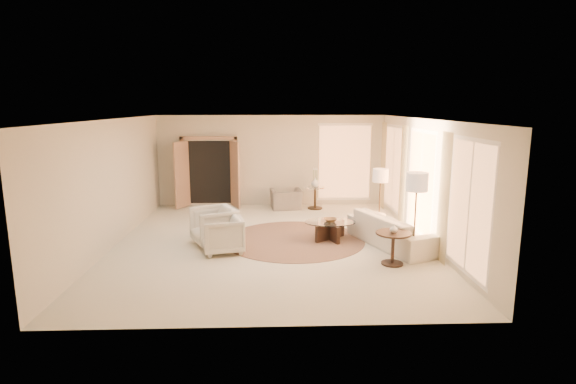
{
  "coord_description": "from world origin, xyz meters",
  "views": [
    {
      "loc": [
        0.03,
        -9.91,
        3.1
      ],
      "look_at": [
        0.4,
        0.4,
        1.1
      ],
      "focal_mm": 28.0,
      "sensor_mm": 36.0,
      "label": 1
    }
  ],
  "objects_px": {
    "sofa": "(393,230)",
    "end_vase": "(394,229)",
    "accent_chair": "(286,196)",
    "side_vase": "(315,182)",
    "bowl": "(330,220)",
    "side_table": "(315,195)",
    "floor_lamp_far": "(417,186)",
    "armchair_right": "(222,233)",
    "coffee_table": "(330,228)",
    "end_table": "(393,243)",
    "floor_lamp_near": "(380,178)",
    "armchair_left": "(214,224)"
  },
  "relations": [
    {
      "from": "armchair_left",
      "to": "bowl",
      "type": "height_order",
      "value": "armchair_left"
    },
    {
      "from": "armchair_right",
      "to": "floor_lamp_far",
      "type": "relative_size",
      "value": 0.47
    },
    {
      "from": "coffee_table",
      "to": "end_table",
      "type": "height_order",
      "value": "end_table"
    },
    {
      "from": "armchair_right",
      "to": "side_table",
      "type": "distance_m",
      "value": 4.68
    },
    {
      "from": "floor_lamp_far",
      "to": "end_vase",
      "type": "bearing_deg",
      "value": -150.89
    },
    {
      "from": "armchair_left",
      "to": "armchair_right",
      "type": "xyz_separation_m",
      "value": [
        0.25,
        -0.59,
        -0.04
      ]
    },
    {
      "from": "accent_chair",
      "to": "bowl",
      "type": "bearing_deg",
      "value": 98.6
    },
    {
      "from": "coffee_table",
      "to": "end_vase",
      "type": "bearing_deg",
      "value": -58.87
    },
    {
      "from": "bowl",
      "to": "end_table",
      "type": "bearing_deg",
      "value": -58.87
    },
    {
      "from": "end_vase",
      "to": "accent_chair",
      "type": "bearing_deg",
      "value": 111.56
    },
    {
      "from": "armchair_right",
      "to": "accent_chair",
      "type": "bearing_deg",
      "value": 147.28
    },
    {
      "from": "floor_lamp_far",
      "to": "floor_lamp_near",
      "type": "bearing_deg",
      "value": 95.67
    },
    {
      "from": "armchair_right",
      "to": "coffee_table",
      "type": "distance_m",
      "value": 2.55
    },
    {
      "from": "armchair_left",
      "to": "floor_lamp_near",
      "type": "height_order",
      "value": "floor_lamp_near"
    },
    {
      "from": "floor_lamp_near",
      "to": "sofa",
      "type": "bearing_deg",
      "value": -88.15
    },
    {
      "from": "coffee_table",
      "to": "end_table",
      "type": "xyz_separation_m",
      "value": [
        1.02,
        -1.69,
        0.17
      ]
    },
    {
      "from": "floor_lamp_near",
      "to": "bowl",
      "type": "height_order",
      "value": "floor_lamp_near"
    },
    {
      "from": "armchair_left",
      "to": "side_table",
      "type": "distance_m",
      "value": 4.33
    },
    {
      "from": "armchair_left",
      "to": "accent_chair",
      "type": "bearing_deg",
      "value": 128.04
    },
    {
      "from": "side_vase",
      "to": "sofa",
      "type": "bearing_deg",
      "value": -69.22
    },
    {
      "from": "sofa",
      "to": "end_vase",
      "type": "xyz_separation_m",
      "value": [
        -0.33,
        -1.22,
        0.38
      ]
    },
    {
      "from": "armchair_left",
      "to": "floor_lamp_far",
      "type": "height_order",
      "value": "floor_lamp_far"
    },
    {
      "from": "sofa",
      "to": "side_table",
      "type": "xyz_separation_m",
      "value": [
        -1.4,
        3.69,
        0.06
      ]
    },
    {
      "from": "side_table",
      "to": "end_vase",
      "type": "bearing_deg",
      "value": -77.72
    },
    {
      "from": "accent_chair",
      "to": "end_vase",
      "type": "relative_size",
      "value": 5.61
    },
    {
      "from": "sofa",
      "to": "accent_chair",
      "type": "bearing_deg",
      "value": 10.16
    },
    {
      "from": "sofa",
      "to": "floor_lamp_far",
      "type": "bearing_deg",
      "value": 168.92
    },
    {
      "from": "sofa",
      "to": "accent_chair",
      "type": "relative_size",
      "value": 2.63
    },
    {
      "from": "bowl",
      "to": "accent_chair",
      "type": "bearing_deg",
      "value": 105.96
    },
    {
      "from": "armchair_left",
      "to": "side_vase",
      "type": "relative_size",
      "value": 3.34
    },
    {
      "from": "end_table",
      "to": "side_table",
      "type": "height_order",
      "value": "side_table"
    },
    {
      "from": "side_table",
      "to": "sofa",
      "type": "bearing_deg",
      "value": -69.22
    },
    {
      "from": "end_table",
      "to": "floor_lamp_far",
      "type": "height_order",
      "value": "floor_lamp_far"
    },
    {
      "from": "sofa",
      "to": "accent_chair",
      "type": "distance_m",
      "value": 4.35
    },
    {
      "from": "end_table",
      "to": "bowl",
      "type": "height_order",
      "value": "end_table"
    },
    {
      "from": "floor_lamp_far",
      "to": "bowl",
      "type": "bearing_deg",
      "value": 137.19
    },
    {
      "from": "bowl",
      "to": "end_vase",
      "type": "xyz_separation_m",
      "value": [
        1.02,
        -1.69,
        0.25
      ]
    },
    {
      "from": "armchair_left",
      "to": "accent_chair",
      "type": "relative_size",
      "value": 1.01
    },
    {
      "from": "end_table",
      "to": "armchair_left",
      "type": "bearing_deg",
      "value": 158.44
    },
    {
      "from": "armchair_right",
      "to": "floor_lamp_far",
      "type": "bearing_deg",
      "value": 68.87
    },
    {
      "from": "accent_chair",
      "to": "end_table",
      "type": "height_order",
      "value": "accent_chair"
    },
    {
      "from": "end_table",
      "to": "floor_lamp_near",
      "type": "distance_m",
      "value": 2.58
    },
    {
      "from": "sofa",
      "to": "end_table",
      "type": "bearing_deg",
      "value": 143.47
    },
    {
      "from": "floor_lamp_far",
      "to": "side_table",
      "type": "bearing_deg",
      "value": 108.75
    },
    {
      "from": "side_table",
      "to": "armchair_left",
      "type": "bearing_deg",
      "value": -127.16
    },
    {
      "from": "sofa",
      "to": "armchair_left",
      "type": "xyz_separation_m",
      "value": [
        -4.02,
        0.23,
        0.11
      ]
    },
    {
      "from": "accent_chair",
      "to": "coffee_table",
      "type": "distance_m",
      "value": 3.37
    },
    {
      "from": "bowl",
      "to": "side_table",
      "type": "bearing_deg",
      "value": 90.83
    },
    {
      "from": "coffee_table",
      "to": "side_vase",
      "type": "height_order",
      "value": "side_vase"
    },
    {
      "from": "accent_chair",
      "to": "end_table",
      "type": "relative_size",
      "value": 1.33
    }
  ]
}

